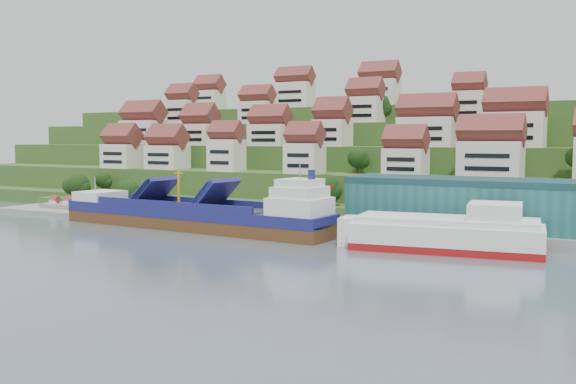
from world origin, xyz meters
The scene contains 11 objects.
ground centered at (0.00, 0.00, 0.00)m, with size 300.00×300.00×0.00m, color slate.
quay centered at (20.00, 15.00, 1.10)m, with size 180.00×14.00×2.20m, color gray.
pebble_beach centered at (-58.00, 12.00, 0.50)m, with size 45.00×20.00×1.00m, color gray.
hillside centered at (0.00, 103.55, 10.66)m, with size 260.00×128.00×31.00m.
hillside_village centered at (0.74, 58.48, 23.62)m, with size 155.43×61.95×28.99m.
hillside_trees centered at (-14.20, 42.24, 15.75)m, with size 138.14×62.60×31.48m.
warehouse centered at (52.00, 17.00, 7.20)m, with size 60.00×15.00×10.00m, color #256465.
flagpole centered at (18.11, 10.00, 6.88)m, with size 1.28×0.16×8.00m.
beach_huts centered at (-60.00, 10.75, 2.10)m, with size 14.40×3.70×2.20m.
cargo_ship centered at (-9.56, 0.18, 3.00)m, with size 70.17×15.10×15.34m.
second_ship centered at (46.92, 0.03, 2.94)m, with size 34.89×16.83×9.72m.
Camera 1 is at (76.15, -114.83, 20.27)m, focal length 40.00 mm.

